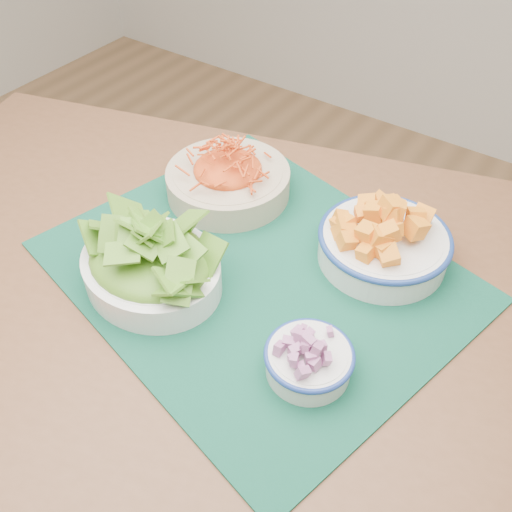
{
  "coord_description": "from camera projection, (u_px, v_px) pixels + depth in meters",
  "views": [
    {
      "loc": [
        0.76,
        -0.26,
        1.4
      ],
      "look_at": [
        0.4,
        0.25,
        0.78
      ],
      "focal_mm": 40.0,
      "sensor_mm": 36.0,
      "label": 1
    }
  ],
  "objects": [
    {
      "name": "carrot_bowl",
      "position": [
        228.0,
        175.0,
        1.01
      ],
      "size": [
        0.28,
        0.28,
        0.09
      ],
      "rotation": [
        0.0,
        0.0,
        -0.36
      ],
      "color": "#C1AE90",
      "rests_on": "placemat"
    },
    {
      "name": "table",
      "position": [
        197.0,
        312.0,
        0.97
      ],
      "size": [
        1.42,
        1.14,
        0.75
      ],
      "rotation": [
        0.0,
        0.0,
        0.29
      ],
      "color": "brown",
      "rests_on": "ground"
    },
    {
      "name": "ground",
      "position": [
        69.0,
        474.0,
        1.44
      ],
      "size": [
        4.0,
        4.0,
        0.0
      ],
      "primitive_type": "plane",
      "color": "#AA7E52",
      "rests_on": "ground"
    },
    {
      "name": "lettuce_bowl",
      "position": [
        150.0,
        260.0,
        0.85
      ],
      "size": [
        0.24,
        0.21,
        0.1
      ],
      "rotation": [
        0.0,
        0.0,
        -0.1
      ],
      "color": "white",
      "rests_on": "placemat"
    },
    {
      "name": "placemat",
      "position": [
        256.0,
        270.0,
        0.9
      ],
      "size": [
        0.71,
        0.63,
        0.0
      ],
      "primitive_type": "cube",
      "rotation": [
        0.0,
        0.0,
        -0.24
      ],
      "color": "#073225",
      "rests_on": "table"
    },
    {
      "name": "squash_bowl",
      "position": [
        385.0,
        236.0,
        0.88
      ],
      "size": [
        0.27,
        0.27,
        0.11
      ],
      "rotation": [
        0.0,
        0.0,
        -0.42
      ],
      "color": "white",
      "rests_on": "placemat"
    },
    {
      "name": "onion_bowl",
      "position": [
        309.0,
        357.0,
        0.74
      ],
      "size": [
        0.15,
        0.15,
        0.06
      ],
      "rotation": [
        0.0,
        0.0,
        -0.41
      ],
      "color": "silver",
      "rests_on": "placemat"
    }
  ]
}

